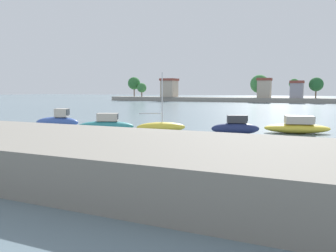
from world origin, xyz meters
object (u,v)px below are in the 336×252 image
object	(u,v)px
moored_boat_3	(236,128)
moored_boat_4	(297,127)
moored_boat_0	(58,121)
mooring_buoy_2	(130,140)
moored_boat_1	(106,125)
moored_boat_2	(161,127)

from	to	relation	value
moored_boat_3	moored_boat_4	distance (m)	5.50
moored_boat_0	mooring_buoy_2	world-z (taller)	moored_boat_0
moored_boat_0	moored_boat_1	size ratio (longest dim) A/B	0.86
moored_boat_0	moored_boat_3	bearing A→B (deg)	-13.81
moored_boat_1	moored_boat_3	distance (m)	11.20
moored_boat_3	mooring_buoy_2	xyz separation A→B (m)	(-5.98, -6.86, -0.45)
moored_boat_0	moored_boat_3	xyz separation A→B (m)	(16.82, 2.06, -0.07)
moored_boat_1	mooring_buoy_2	xyz separation A→B (m)	(4.90, -4.21, -0.45)
moored_boat_1	moored_boat_4	size ratio (longest dim) A/B	0.89
moored_boat_1	moored_boat_3	xyz separation A→B (m)	(10.88, 2.65, 0.01)
moored_boat_1	moored_boat_4	world-z (taller)	moored_boat_1
moored_boat_3	moored_boat_2	bearing A→B (deg)	168.18
mooring_buoy_2	moored_boat_4	bearing A→B (deg)	43.22
moored_boat_1	moored_boat_4	xyz separation A→B (m)	(15.45, 5.70, -0.02)
moored_boat_3	moored_boat_4	xyz separation A→B (m)	(4.57, 3.05, -0.03)
moored_boat_0	mooring_buoy_2	distance (m)	11.87
moored_boat_0	moored_boat_1	bearing A→B (deg)	-26.47
mooring_buoy_2	moored_boat_3	bearing A→B (deg)	48.94
moored_boat_1	mooring_buoy_2	bearing A→B (deg)	-65.21
mooring_buoy_2	moored_boat_2	bearing A→B (deg)	92.78
moored_boat_1	moored_boat_0	bearing A→B (deg)	149.76
moored_boat_0	moored_boat_4	xyz separation A→B (m)	(21.39, 5.11, -0.10)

